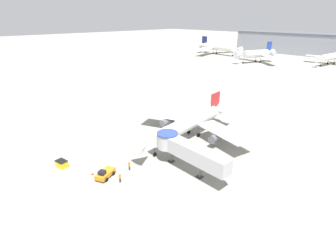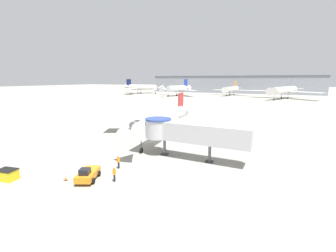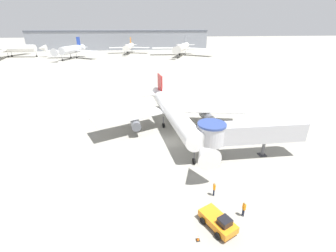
{
  "view_description": "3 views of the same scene",
  "coord_description": "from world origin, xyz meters",
  "px_view_note": "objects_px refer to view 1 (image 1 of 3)",
  "views": [
    {
      "loc": [
        37.89,
        -37.55,
        26.32
      ],
      "look_at": [
        0.99,
        -2.05,
        4.76
      ],
      "focal_mm": 28.0,
      "sensor_mm": 36.0,
      "label": 1
    },
    {
      "loc": [
        21.22,
        -36.88,
        11.75
      ],
      "look_at": [
        2.84,
        2.22,
        2.79
      ],
      "focal_mm": 24.0,
      "sensor_mm": 36.0,
      "label": 2
    },
    {
      "loc": [
        -5.26,
        -33.83,
        18.34
      ],
      "look_at": [
        -0.17,
        0.87,
        2.64
      ],
      "focal_mm": 24.0,
      "sensor_mm": 36.0,
      "label": 3
    }
  ],
  "objects_px": {
    "service_container_yellow": "(62,164)",
    "background_jet_navy_tail": "(218,47)",
    "jet_bridge": "(185,149)",
    "background_jet_orange_tail": "(331,57)",
    "pushback_tug_orange": "(105,174)",
    "traffic_cone_apron_front": "(92,173)",
    "main_airplane": "(189,123)",
    "ground_crew_marshaller": "(120,177)",
    "traffic_cone_starboard_wing": "(227,157)",
    "ground_crew_wing_walker": "(129,165)",
    "background_jet_blue_tail": "(256,54)"
  },
  "relations": [
    {
      "from": "main_airplane",
      "to": "ground_crew_marshaller",
      "type": "relative_size",
      "value": 16.7
    },
    {
      "from": "jet_bridge",
      "to": "service_container_yellow",
      "type": "relative_size",
      "value": 6.67
    },
    {
      "from": "background_jet_orange_tail",
      "to": "ground_crew_marshaller",
      "type": "bearing_deg",
      "value": -77.29
    },
    {
      "from": "traffic_cone_starboard_wing",
      "to": "ground_crew_marshaller",
      "type": "height_order",
      "value": "ground_crew_marshaller"
    },
    {
      "from": "main_airplane",
      "to": "background_jet_navy_tail",
      "type": "relative_size",
      "value": 0.75
    },
    {
      "from": "service_container_yellow",
      "to": "ground_crew_marshaller",
      "type": "distance_m",
      "value": 12.86
    },
    {
      "from": "service_container_yellow",
      "to": "background_jet_blue_tail",
      "type": "height_order",
      "value": "background_jet_blue_tail"
    },
    {
      "from": "pushback_tug_orange",
      "to": "ground_crew_marshaller",
      "type": "height_order",
      "value": "ground_crew_marshaller"
    },
    {
      "from": "service_container_yellow",
      "to": "background_jet_orange_tail",
      "type": "height_order",
      "value": "background_jet_orange_tail"
    },
    {
      "from": "service_container_yellow",
      "to": "background_jet_orange_tail",
      "type": "relative_size",
      "value": 0.08
    },
    {
      "from": "jet_bridge",
      "to": "background_jet_navy_tail",
      "type": "height_order",
      "value": "background_jet_navy_tail"
    },
    {
      "from": "service_container_yellow",
      "to": "background_jet_navy_tail",
      "type": "xyz_separation_m",
      "value": [
        -73.93,
        149.77,
        4.59
      ]
    },
    {
      "from": "ground_crew_marshaller",
      "to": "background_jet_blue_tail",
      "type": "xyz_separation_m",
      "value": [
        -47.38,
        131.24,
        4.19
      ]
    },
    {
      "from": "background_jet_blue_tail",
      "to": "background_jet_orange_tail",
      "type": "height_order",
      "value": "background_jet_blue_tail"
    },
    {
      "from": "ground_crew_marshaller",
      "to": "ground_crew_wing_walker",
      "type": "xyz_separation_m",
      "value": [
        -2.03,
        3.45,
        0.01
      ]
    },
    {
      "from": "traffic_cone_starboard_wing",
      "to": "service_container_yellow",
      "type": "bearing_deg",
      "value": -128.41
    },
    {
      "from": "traffic_cone_starboard_wing",
      "to": "background_jet_navy_tail",
      "type": "distance_m",
      "value": 156.14
    },
    {
      "from": "ground_crew_marshaller",
      "to": "pushback_tug_orange",
      "type": "bearing_deg",
      "value": -78.52
    },
    {
      "from": "jet_bridge",
      "to": "pushback_tug_orange",
      "type": "relative_size",
      "value": 3.8
    },
    {
      "from": "traffic_cone_apron_front",
      "to": "pushback_tug_orange",
      "type": "bearing_deg",
      "value": 26.64
    },
    {
      "from": "ground_crew_wing_walker",
      "to": "background_jet_orange_tail",
      "type": "bearing_deg",
      "value": 9.33
    },
    {
      "from": "ground_crew_marshaller",
      "to": "ground_crew_wing_walker",
      "type": "distance_m",
      "value": 4.0
    },
    {
      "from": "service_container_yellow",
      "to": "ground_crew_marshaller",
      "type": "xyz_separation_m",
      "value": [
        11.83,
        5.04,
        0.39
      ]
    },
    {
      "from": "jet_bridge",
      "to": "ground_crew_wing_walker",
      "type": "xyz_separation_m",
      "value": [
        -6.77,
        -7.7,
        -3.06
      ]
    },
    {
      "from": "jet_bridge",
      "to": "traffic_cone_apron_front",
      "type": "relative_size",
      "value": 26.46
    },
    {
      "from": "ground_crew_wing_walker",
      "to": "traffic_cone_starboard_wing",
      "type": "bearing_deg",
      "value": -26.26
    },
    {
      "from": "pushback_tug_orange",
      "to": "main_airplane",
      "type": "bearing_deg",
      "value": 67.49
    },
    {
      "from": "pushback_tug_orange",
      "to": "traffic_cone_apron_front",
      "type": "relative_size",
      "value": 6.97
    },
    {
      "from": "pushback_tug_orange",
      "to": "background_jet_blue_tail",
      "type": "relative_size",
      "value": 0.14
    },
    {
      "from": "service_container_yellow",
      "to": "traffic_cone_starboard_wing",
      "type": "xyz_separation_m",
      "value": [
        19.84,
        25.02,
        -0.32
      ]
    },
    {
      "from": "ground_crew_marshaller",
      "to": "service_container_yellow",
      "type": "bearing_deg",
      "value": -73.73
    },
    {
      "from": "main_airplane",
      "to": "background_jet_blue_tail",
      "type": "relative_size",
      "value": 0.98
    },
    {
      "from": "pushback_tug_orange",
      "to": "ground_crew_marshaller",
      "type": "bearing_deg",
      "value": -6.05
    },
    {
      "from": "main_airplane",
      "to": "pushback_tug_orange",
      "type": "height_order",
      "value": "main_airplane"
    },
    {
      "from": "service_container_yellow",
      "to": "ground_crew_wing_walker",
      "type": "distance_m",
      "value": 12.97
    },
    {
      "from": "main_airplane",
      "to": "background_jet_orange_tail",
      "type": "bearing_deg",
      "value": 88.36
    },
    {
      "from": "ground_crew_wing_walker",
      "to": "service_container_yellow",
      "type": "bearing_deg",
      "value": 135.89
    },
    {
      "from": "service_container_yellow",
      "to": "pushback_tug_orange",
      "type": "bearing_deg",
      "value": 24.71
    },
    {
      "from": "service_container_yellow",
      "to": "background_jet_navy_tail",
      "type": "relative_size",
      "value": 0.06
    },
    {
      "from": "ground_crew_wing_walker",
      "to": "background_jet_orange_tail",
      "type": "distance_m",
      "value": 151.69
    },
    {
      "from": "ground_crew_marshaller",
      "to": "ground_crew_wing_walker",
      "type": "height_order",
      "value": "ground_crew_wing_walker"
    },
    {
      "from": "traffic_cone_starboard_wing",
      "to": "ground_crew_wing_walker",
      "type": "bearing_deg",
      "value": -121.26
    },
    {
      "from": "jet_bridge",
      "to": "background_jet_orange_tail",
      "type": "relative_size",
      "value": 0.55
    },
    {
      "from": "service_container_yellow",
      "to": "traffic_cone_apron_front",
      "type": "xyz_separation_m",
      "value": [
        6.35,
        2.82,
        -0.37
      ]
    },
    {
      "from": "jet_bridge",
      "to": "service_container_yellow",
      "type": "height_order",
      "value": "jet_bridge"
    },
    {
      "from": "ground_crew_wing_walker",
      "to": "background_jet_blue_tail",
      "type": "height_order",
      "value": "background_jet_blue_tail"
    },
    {
      "from": "background_jet_orange_tail",
      "to": "ground_crew_wing_walker",
      "type": "bearing_deg",
      "value": -77.94
    },
    {
      "from": "traffic_cone_starboard_wing",
      "to": "ground_crew_marshaller",
      "type": "relative_size",
      "value": 0.4
    },
    {
      "from": "background_jet_navy_tail",
      "to": "background_jet_orange_tail",
      "type": "xyz_separation_m",
      "value": [
        72.3,
        9.94,
        -0.64
      ]
    },
    {
      "from": "jet_bridge",
      "to": "traffic_cone_apron_front",
      "type": "bearing_deg",
      "value": -126.07
    }
  ]
}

